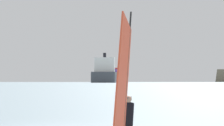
{
  "coord_description": "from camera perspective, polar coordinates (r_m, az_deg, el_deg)",
  "views": [
    {
      "loc": [
        7.13,
        -11.15,
        1.74
      ],
      "look_at": [
        -2.48,
        12.03,
        2.96
      ],
      "focal_mm": 60.57,
      "sensor_mm": 36.0,
      "label": 1
    }
  ],
  "objects": [
    {
      "name": "windsurfer",
      "position": [
        12.09,
        2.24,
        -5.97
      ],
      "size": [
        0.98,
        3.51,
        4.2
      ],
      "rotation": [
        0.0,
        0.0,
        1.71
      ],
      "color": "orange",
      "rests_on": "ground_plane"
    },
    {
      "name": "cargo_ship",
      "position": [
        557.97,
        -0.36,
        -1.95
      ],
      "size": [
        82.79,
        182.06,
        38.64
      ],
      "rotation": [
        0.0,
        0.0,
        1.88
      ],
      "color": "#3F444C",
      "rests_on": "ground_plane"
    },
    {
      "name": "distant_headland",
      "position": [
        1282.08,
        6.78,
        -2.09
      ],
      "size": [
        999.96,
        476.37,
        33.8
      ],
      "primitive_type": "cube",
      "rotation": [
        0.0,
        0.0,
        0.05
      ],
      "color": "#756B56",
      "rests_on": "ground_plane"
    }
  ]
}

